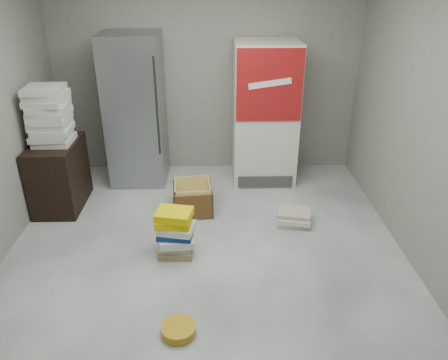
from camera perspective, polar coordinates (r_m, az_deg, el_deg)
name	(u,v)px	position (r m, az deg, el deg)	size (l,w,h in m)	color
ground	(205,276)	(4.18, -2.49, -12.47)	(5.00, 5.00, 0.00)	silver
room_shell	(200,86)	(3.36, -3.09, 12.22)	(4.04, 5.04, 2.82)	gray
steel_fridge	(136,111)	(5.73, -11.47, 8.88)	(0.70, 0.72, 1.90)	gray
coke_cooler	(265,113)	(5.68, 5.36, 8.67)	(0.80, 0.73, 1.80)	silver
wood_shelf	(59,175)	(5.47, -20.75, 0.62)	(0.50, 0.80, 0.80)	black
supply_box_stack	(49,116)	(5.22, -21.85, 7.82)	(0.45, 0.44, 0.65)	white
phonebook_stack_main	(175,233)	(4.35, -6.37, -6.86)	(0.40, 0.33, 0.50)	#977954
phonebook_stack_side	(294,217)	(4.95, 9.13, -4.86)	(0.40, 0.36, 0.16)	#B8AB8A
cardboard_box	(193,200)	(5.12, -4.11, -2.59)	(0.48, 0.48, 0.36)	yellow
bucket_lid	(179,330)	(3.64, -5.96, -18.86)	(0.28, 0.28, 0.07)	#C28B16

